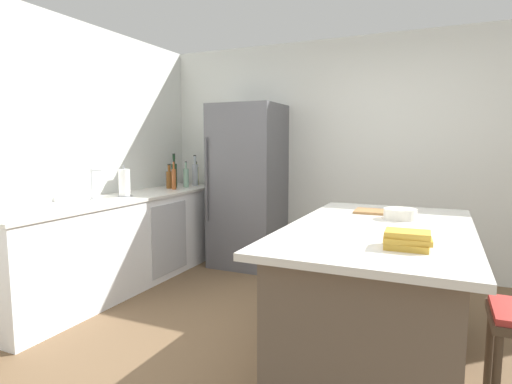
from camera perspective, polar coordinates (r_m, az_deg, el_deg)
The scene contains 18 objects.
ground_plane at distance 2.99m, azimuth 5.90°, elevation -22.03°, with size 7.20×7.20×0.00m, color brown.
wall_rear at distance 4.81m, azimuth 14.60°, elevation 4.87°, with size 6.00×0.10×2.60m, color silver.
wall_left at distance 4.11m, azimuth -28.39°, elevation 4.01°, with size 0.10×6.00×2.60m, color silver.
counter_run_left at distance 4.42m, azimuth -17.80°, elevation -6.46°, with size 0.64×2.86×0.91m.
kitchen_island at distance 2.86m, azimuth 16.36°, elevation -13.46°, with size 1.10×1.90×0.91m.
refrigerator at distance 4.84m, azimuth -1.13°, elevation 0.81°, with size 0.76×0.72×1.88m.
sink_faucet at distance 4.13m, azimuth -21.52°, elevation 1.09°, with size 0.15×0.05×0.30m.
paper_towel_roll at distance 4.33m, azimuth -17.67°, elevation 1.16°, with size 0.14×0.14×0.31m.
olive_oil_bottle at distance 5.34m, azimuth -8.21°, elevation 2.28°, with size 0.05×0.05×0.30m.
soda_bottle at distance 5.25m, azimuth -8.38°, elevation 2.51°, with size 0.07×0.07×0.38m.
hot_sauce_bottle at distance 5.21m, azimuth -9.61°, elevation 1.74°, with size 0.05×0.05×0.23m.
gin_bottle at distance 5.08m, azimuth -9.61°, elevation 2.01°, with size 0.07×0.07×0.31m.
wine_bottle at distance 5.07m, azimuth -11.20°, elevation 2.40°, with size 0.07×0.07×0.41m.
whiskey_bottle at distance 4.99m, azimuth -11.84°, elevation 1.78°, with size 0.08×0.08×0.29m.
vinegar_bottle at distance 4.85m, azimuth -11.24°, elevation 1.85°, with size 0.05×0.05×0.33m.
cookbook_stack at distance 2.21m, azimuth 20.11°, elevation -6.22°, with size 0.24×0.19×0.09m.
mixing_bowl at distance 3.04m, azimuth 19.23°, elevation -2.86°, with size 0.22×0.22×0.07m.
cutting_board at distance 3.27m, azimuth 16.24°, elevation -2.61°, with size 0.32×0.24×0.02m.
Camera 1 is at (0.81, -2.49, 1.43)m, focal length 29.05 mm.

